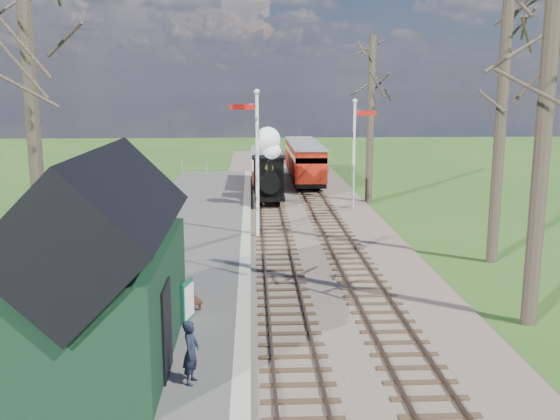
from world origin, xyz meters
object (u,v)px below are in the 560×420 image
Objects in this scene: sign_board at (188,301)px; bench at (184,292)px; semaphore_far at (355,146)px; red_carriage_a at (308,165)px; person at (191,352)px; semaphore_near at (256,153)px; red_carriage_b at (301,156)px; station_shed at (103,269)px; locomotive at (269,170)px; coach at (266,166)px.

sign_board is 0.73× the size of bench.
semaphore_far is 5.31× the size of sign_board.
red_carriage_a reaches higher than person.
semaphore_near is 13.81m from person.
semaphore_near is 19.10m from red_carriage_b.
semaphore_near reaches higher than station_shed.
person is (0.42, -3.60, 0.14)m from sign_board.
station_shed reaches higher than locomotive.
person is (0.65, -4.81, 0.30)m from bench.
semaphore_near is at bearing 73.62° from station_shed.
semaphore_far is 1.39× the size of locomotive.
coach is at bearing -117.33° from red_carriage_b.
sign_board is (1.64, 2.15, -1.53)m from station_shed.
sign_board is at bearing 52.57° from station_shed.
station_shed is 31.45m from red_carriage_b.
red_carriage_b is (2.60, 5.03, 0.07)m from coach.
red_carriage_a is at bearing 77.15° from sign_board.
sign_board is 0.79× the size of person.
coach is 4.82× the size of person.
semaphore_near is 1.24× the size of red_carriage_a.
person is (-4.83, -26.63, -0.59)m from red_carriage_a.
locomotive is 17.68m from sign_board.
red_carriage_a is 27.07m from person.
semaphore_far is 16.58m from bench.
coach is at bearing 86.77° from semaphore_near.
station_shed is 2.88m from person.
red_carriage_b is at bearing 79.77° from semaphore_near.
station_shed is at bearing -105.32° from red_carriage_a.
station_shed is 26.12m from red_carriage_a.
bench is (-2.88, -22.29, -0.83)m from coach.
red_carriage_a is at bearing 75.89° from bench.
red_carriage_b is (2.61, 11.09, -0.44)m from locomotive.
semaphore_near is at bearing 79.17° from sign_board.
person is (-1.46, -13.45, -2.74)m from semaphore_near.
semaphore_near is at bearing -100.23° from red_carriage_b.
red_carriage_a is 23.63m from sign_board.
semaphore_near is (3.53, 12.00, 1.35)m from station_shed.
station_shed is at bearing -102.67° from red_carriage_b.
sign_board is at bearing -102.85° from red_carriage_a.
sign_board is at bearing -79.25° from bench.
red_carriage_b is (3.37, 18.67, -2.15)m from semaphore_near.
station_shed reaches higher than coach.
locomotive is at bearing 77.66° from station_shed.
locomotive is 0.62× the size of coach.
bench is (-5.48, -21.82, -0.89)m from red_carriage_a.
bench is (-5.48, -27.32, -0.89)m from red_carriage_b.
person is at bearing -82.26° from bench.
semaphore_far reaches higher than person.
locomotive reaches higher than bench.
bench is (-2.12, -8.65, -3.04)m from semaphore_near.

